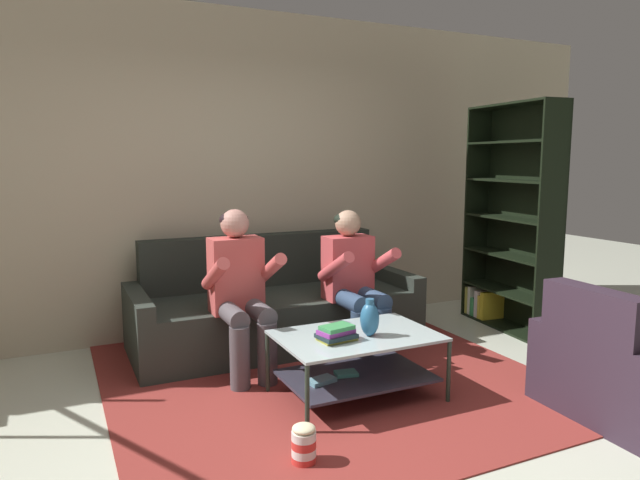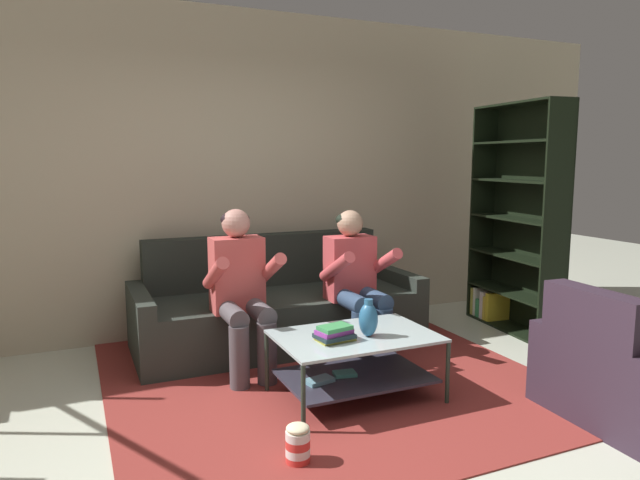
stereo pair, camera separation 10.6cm
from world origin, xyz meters
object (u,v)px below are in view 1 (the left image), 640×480
person_seated_left (241,286)px  bookshelf (512,229)px  person_seated_right (354,277)px  coffee_table (355,355)px  couch (274,310)px  vase (370,319)px  armchair (628,371)px  popcorn_tub (304,444)px  book_stack (337,333)px

person_seated_left → bookshelf: 2.69m
person_seated_right → coffee_table: size_ratio=1.13×
couch → vase: (0.15, -1.35, 0.25)m
person_seated_right → vase: size_ratio=4.73×
bookshelf → armchair: size_ratio=2.27×
armchair → bookshelf: bearing=68.2°
person_seated_left → person_seated_right: (0.94, -0.00, -0.02)m
coffee_table → armchair: bearing=-33.3°
bookshelf → popcorn_tub: (-2.77, -1.46, -0.82)m
armchair → popcorn_tub: (-2.06, 0.31, -0.17)m
vase → armchair: (1.35, -0.87, -0.28)m
book_stack → bookshelf: bearing=21.4°
bookshelf → armchair: 2.02m
couch → popcorn_tub: (-0.56, -1.91, -0.19)m
couch → vase: 1.38m
book_stack → armchair: armchair is taller
person_seated_right → popcorn_tub: person_seated_right is taller
book_stack → bookshelf: 2.51m
coffee_table → book_stack: book_stack is taller
vase → person_seated_left: bearing=128.1°
person_seated_left → bookshelf: (2.68, 0.11, 0.27)m
bookshelf → person_seated_right: bearing=-176.2°
person_seated_right → book_stack: size_ratio=4.60×
couch → coffee_table: size_ratio=2.31×
couch → bookshelf: bearing=-11.4°
person_seated_right → vase: 0.86m
book_stack → bookshelf: bookshelf is taller
couch → popcorn_tub: 2.00m
person_seated_left → armchair: (1.97, -1.66, -0.39)m
bookshelf → popcorn_tub: size_ratio=9.58×
person_seated_right → couch: bearing=129.9°
popcorn_tub → book_stack: bearing=49.7°
couch → popcorn_tub: couch is taller
vase → bookshelf: size_ratio=0.12×
couch → person_seated_left: (-0.47, -0.56, 0.37)m
vase → armchair: armchair is taller
vase → armchair: 1.63m
armchair → popcorn_tub: size_ratio=4.23×
coffee_table → bookshelf: bearing=21.6°
person_seated_right → popcorn_tub: 1.78m
person_seated_left → coffee_table: 0.99m
person_seated_left → vase: bearing=-51.9°
couch → armchair: bearing=-56.0°
person_seated_right → bookshelf: size_ratio=0.57×
couch → vase: couch is taller
vase → popcorn_tub: bearing=-142.1°
person_seated_left → book_stack: 0.90m
couch → book_stack: size_ratio=9.38×
couch → person_seated_right: size_ratio=2.04×
couch → armchair: 2.68m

